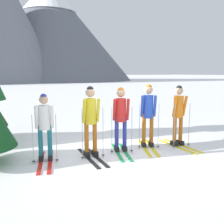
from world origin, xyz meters
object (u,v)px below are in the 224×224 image
object	(u,v)px
skier_in_yellow	(91,118)
skier_in_orange	(178,113)
skier_in_white	(45,125)
skier_in_blue	(148,112)
skier_in_red	(121,117)

from	to	relation	value
skier_in_yellow	skier_in_orange	xyz separation A→B (m)	(2.66, -0.37, -0.02)
skier_in_white	skier_in_blue	world-z (taller)	skier_in_blue
skier_in_yellow	skier_in_blue	world-z (taller)	skier_in_blue
skier_in_white	skier_in_red	world-z (taller)	skier_in_red
skier_in_red	skier_in_blue	xyz separation A→B (m)	(0.91, -0.02, 0.07)
skier_in_white	skier_in_orange	bearing A→B (deg)	-9.81
skier_in_red	skier_in_yellow	bearing A→B (deg)	-179.46
skier_in_blue	skier_in_orange	size ratio (longest dim) A/B	1.02
skier_in_yellow	skier_in_orange	bearing A→B (deg)	-7.95
skier_in_white	skier_in_yellow	bearing A→B (deg)	-14.24
skier_in_red	skier_in_blue	bearing A→B (deg)	-1.21
skier_in_red	skier_in_blue	world-z (taller)	skier_in_blue
skier_in_yellow	skier_in_white	bearing A→B (deg)	165.76
skier_in_yellow	skier_in_blue	bearing A→B (deg)	-0.33
skier_in_yellow	skier_in_red	bearing A→B (deg)	0.54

